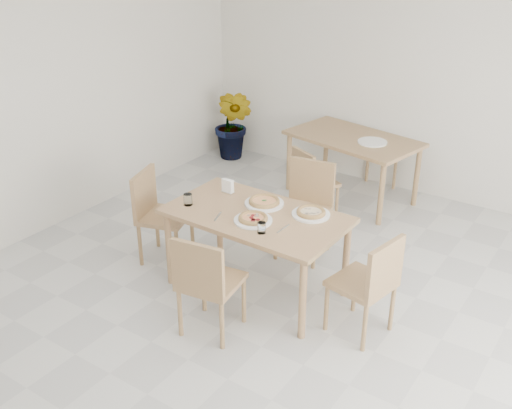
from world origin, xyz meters
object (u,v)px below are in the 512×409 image
Objects in this scene: chair_north at (307,202)px; chair_back_n at (394,140)px; main_table at (256,222)px; plate_margherita at (264,203)px; second_table at (353,144)px; potted_plant at (234,124)px; chair_south at (206,280)px; tumbler_b at (262,228)px; chair_east at (371,280)px; chair_west at (156,209)px; plate_mushroom at (311,214)px; pizza_margherita at (264,201)px; napkin_holder at (228,187)px; tumbler_a at (188,200)px; pizza_mushroom at (311,212)px; plate_empty at (372,142)px; pizza_pepperoni at (253,218)px; plate_pepperoni at (253,220)px; chair_back_s at (310,179)px.

chair_back_n is at bearing 82.55° from chair_north.
main_table is 0.21m from plate_margherita.
main_table and second_table have the same top height.
potted_plant reaches higher than main_table.
chair_south reaches higher than main_table.
tumbler_b is 0.09× the size of potted_plant.
main_table is 1.11m from chair_east.
plate_mushroom is (1.49, 0.30, 0.24)m from chair_west.
chair_north is (-0.03, 1.60, 0.02)m from chair_south.
chair_west reaches higher than pizza_margherita.
chair_west is 2.19m from chair_east.
main_table is 11.48× the size of napkin_holder.
pizza_mushroom is at bearing 23.31° from tumbler_a.
chair_north is 2.72× the size of pizza_margherita.
chair_east reaches higher than pizza_margherita.
chair_back_n reaches higher than tumbler_a.
chair_west is at bearing -166.20° from plate_margherita.
chair_east is 2.47m from plate_empty.
second_table is at bearing 106.18° from plate_mushroom.
tumbler_b is at bearing -109.08° from pizza_mushroom.
main_table is 4.51× the size of pizza_margherita.
chair_south is at bearing -41.64° from tumbler_a.
chair_south is at bearing -74.33° from second_table.
chair_south is at bearing -84.35° from plate_margherita.
tumbler_b is at bearing -86.41° from plate_empty.
pizza_pepperoni is 0.61m from napkin_holder.
chair_east is at bearing -1.59° from main_table.
pizza_pepperoni is at bearing -72.18° from plate_margherita.
plate_pepperoni is at bearing -84.21° from chair_back_n.
chair_east is at bearing -47.67° from chair_north.
tumbler_a reaches higher than tumbler_b.
plate_empty is at bearing -93.41° from chair_back_s.
chair_back_s is (-0.27, 1.31, -0.29)m from plate_margherita.
pizza_pepperoni is at bearing -72.92° from second_table.
chair_west is 1.11m from pizza_margherita.
pizza_mushroom reaches higher than second_table.
chair_north is at bearing 84.70° from pizza_margherita.
pizza_mushroom is (0.44, 0.04, 0.00)m from pizza_margherita.
potted_plant is (-2.13, 2.63, -0.27)m from plate_pepperoni.
chair_east is (2.19, 0.02, -0.01)m from chair_west.
tumbler_b is (0.17, -0.12, 0.04)m from plate_pepperoni.
chair_north is 0.95× the size of potted_plant.
plate_pepperoni is (0.01, 0.62, 0.25)m from chair_south.
chair_west reaches higher than chair_back_s.
plate_pepperoni is 3.19m from chair_back_n.
second_table is at bearing 95.92° from pizza_pepperoni.
pizza_mushroom is at bearing 70.92° from tumbler_b.
chair_east is at bearing 4.83° from plate_pepperoni.
chair_west is 2.76× the size of plate_mushroom.
main_table is 5.90× the size of pizza_pepperoni.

